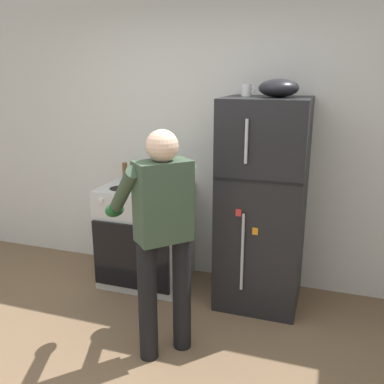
# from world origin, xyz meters

# --- Properties ---
(kitchen_wall_back) EXTENTS (6.00, 0.10, 2.70)m
(kitchen_wall_back) POSITION_xyz_m (0.00, 1.95, 1.35)
(kitchen_wall_back) COLOR silver
(kitchen_wall_back) RESTS_ON ground
(refrigerator) EXTENTS (0.68, 0.72, 1.75)m
(refrigerator) POSITION_xyz_m (0.53, 1.57, 0.88)
(refrigerator) COLOR black
(refrigerator) RESTS_ON ground
(stove_range) EXTENTS (0.76, 0.67, 0.94)m
(stove_range) POSITION_xyz_m (-0.55, 1.56, 0.47)
(stove_range) COLOR silver
(stove_range) RESTS_ON ground
(person_cook) EXTENTS (0.70, 0.73, 1.60)m
(person_cook) POSITION_xyz_m (0.00, 0.64, 0.96)
(person_cook) COLOR black
(person_cook) RESTS_ON ground
(red_pot) EXTENTS (0.37, 0.27, 0.11)m
(red_pot) POSITION_xyz_m (-0.39, 1.52, 1.00)
(red_pot) COLOR #236638
(red_pot) RESTS_ON stove_range
(coffee_mug) EXTENTS (0.11, 0.08, 0.10)m
(coffee_mug) POSITION_xyz_m (0.35, 1.62, 1.80)
(coffee_mug) COLOR silver
(coffee_mug) RESTS_ON refrigerator
(pepper_mill) EXTENTS (0.05, 0.05, 0.15)m
(pepper_mill) POSITION_xyz_m (-0.85, 1.77, 1.02)
(pepper_mill) COLOR brown
(pepper_mill) RESTS_ON stove_range
(mixing_bowl) EXTENTS (0.31, 0.31, 0.14)m
(mixing_bowl) POSITION_xyz_m (0.61, 1.57, 1.82)
(mixing_bowl) COLOR black
(mixing_bowl) RESTS_ON refrigerator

